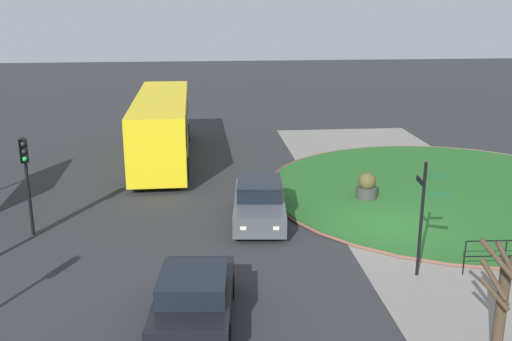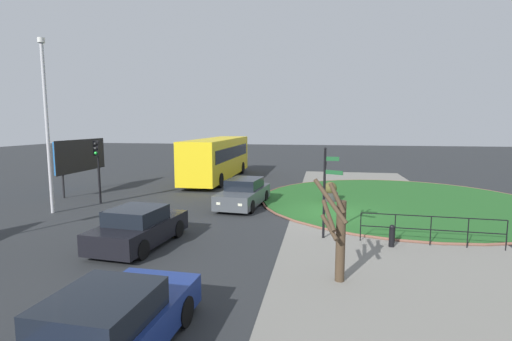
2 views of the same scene
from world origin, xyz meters
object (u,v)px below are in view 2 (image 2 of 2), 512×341
object	(u,v)px
bus_yellow	(218,158)
billboard_right	(81,156)
signpost_directional	(326,186)
car_trailing	(107,330)
planter_near_signpost	(330,193)
traffic_light_near	(97,158)
street_tree_bare	(338,233)
car_far_lane	(244,193)
bollard_foreground	(392,236)
car_near_lane	(139,228)
lamppost_tall	(47,121)

from	to	relation	value
bus_yellow	billboard_right	distance (m)	9.64
signpost_directional	car_trailing	bearing A→B (deg)	154.50
signpost_directional	planter_near_signpost	world-z (taller)	signpost_directional
traffic_light_near	billboard_right	world-z (taller)	traffic_light_near
car_trailing	street_tree_bare	world-z (taller)	street_tree_bare
car_far_lane	planter_near_signpost	bearing A→B (deg)	116.79
bollard_foreground	signpost_directional	bearing A→B (deg)	74.24
street_tree_bare	traffic_light_near	bearing A→B (deg)	56.64
traffic_light_near	billboard_right	xyz separation A→B (m)	(2.90, 3.00, -0.22)
signpost_directional	car_near_lane	size ratio (longest dim) A/B	0.83
street_tree_bare	car_far_lane	bearing A→B (deg)	26.63
signpost_directional	car_far_lane	distance (m)	6.51
car_trailing	street_tree_bare	bearing A→B (deg)	-42.59
street_tree_bare	bollard_foreground	bearing A→B (deg)	-31.10
car_far_lane	street_tree_bare	xyz separation A→B (m)	(-8.79, -4.41, 0.70)
car_trailing	traffic_light_near	size ratio (longest dim) A/B	1.34
signpost_directional	planter_near_signpost	bearing A→B (deg)	-2.85
signpost_directional	lamppost_tall	distance (m)	13.19
traffic_light_near	billboard_right	size ratio (longest dim) A/B	0.69
bus_yellow	street_tree_bare	size ratio (longest dim) A/B	4.08
bollard_foreground	car_near_lane	world-z (taller)	car_near_lane
signpost_directional	car_far_lane	size ratio (longest dim) A/B	0.74
car_near_lane	street_tree_bare	distance (m)	7.00
bus_yellow	street_tree_bare	world-z (taller)	bus_yellow
car_near_lane	bus_yellow	bearing A→B (deg)	11.11
car_trailing	planter_near_signpost	xyz separation A→B (m)	(14.69, -4.19, -0.10)
bollard_foreground	car_trailing	distance (m)	9.65
car_trailing	traffic_light_near	xyz separation A→B (m)	(12.16, 7.97, 1.86)
traffic_light_near	street_tree_bare	distance (m)	14.56
car_far_lane	street_tree_bare	size ratio (longest dim) A/B	1.63
signpost_directional	traffic_light_near	bearing A→B (deg)	71.03
signpost_directional	traffic_light_near	distance (m)	12.52
signpost_directional	lamppost_tall	world-z (taller)	lamppost_tall
car_near_lane	street_tree_bare	xyz separation A→B (m)	(-1.92, -6.70, 0.72)
bus_yellow	planter_near_signpost	bearing A→B (deg)	-131.16
lamppost_tall	billboard_right	size ratio (longest dim) A/B	1.65
car_far_lane	lamppost_tall	bearing A→B (deg)	-65.13
bollard_foreground	bus_yellow	xyz separation A→B (m)	(14.41, 10.29, 1.28)
traffic_light_near	planter_near_signpost	bearing A→B (deg)	86.94
car_trailing	street_tree_bare	distance (m)	5.94
car_far_lane	car_trailing	world-z (taller)	car_far_lane
lamppost_tall	bollard_foreground	bearing A→B (deg)	-99.18
billboard_right	car_far_lane	bearing A→B (deg)	-102.60
traffic_light_near	lamppost_tall	bearing A→B (deg)	-39.02
bus_yellow	traffic_light_near	size ratio (longest dim) A/B	3.41
car_far_lane	traffic_light_near	size ratio (longest dim) A/B	1.36
signpost_directional	bus_yellow	xyz separation A→B (m)	(13.77, 8.02, -0.28)
bus_yellow	car_near_lane	size ratio (longest dim) A/B	2.82
car_near_lane	planter_near_signpost	world-z (taller)	car_near_lane
bollard_foreground	street_tree_bare	bearing A→B (deg)	148.90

